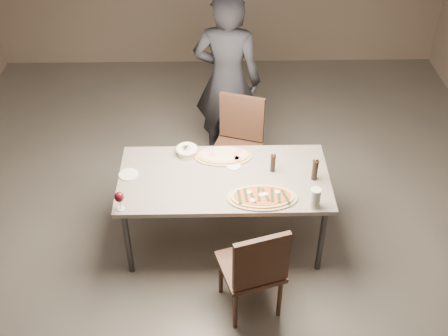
{
  "coord_description": "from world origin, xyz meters",
  "views": [
    {
      "loc": [
        -0.07,
        -3.68,
        3.8
      ],
      "look_at": [
        0.0,
        0.0,
        0.85
      ],
      "focal_mm": 45.0,
      "sensor_mm": 36.0,
      "label": 1
    }
  ],
  "objects_px": {
    "pepper_mill_left": "(315,170)",
    "ham_pizza": "(223,156)",
    "zucchini_pizza": "(262,197)",
    "bread_basket": "(187,150)",
    "dining_table": "(224,182)",
    "carafe": "(315,198)",
    "chair_far": "(238,140)",
    "chair_near": "(255,267)",
    "diner": "(227,81)"
  },
  "relations": [
    {
      "from": "bread_basket",
      "to": "carafe",
      "type": "height_order",
      "value": "carafe"
    },
    {
      "from": "ham_pizza",
      "to": "dining_table",
      "type": "bearing_deg",
      "value": -70.79
    },
    {
      "from": "bread_basket",
      "to": "chair_near",
      "type": "distance_m",
      "value": 1.31
    },
    {
      "from": "chair_near",
      "to": "chair_far",
      "type": "relative_size",
      "value": 0.97
    },
    {
      "from": "zucchini_pizza",
      "to": "bread_basket",
      "type": "xyz_separation_m",
      "value": [
        -0.63,
        0.61,
        0.03
      ]
    },
    {
      "from": "chair_near",
      "to": "zucchini_pizza",
      "type": "bearing_deg",
      "value": 64.13
    },
    {
      "from": "bread_basket",
      "to": "carafe",
      "type": "distance_m",
      "value": 1.26
    },
    {
      "from": "carafe",
      "to": "chair_far",
      "type": "xyz_separation_m",
      "value": [
        -0.56,
        1.19,
        -0.28
      ]
    },
    {
      "from": "bread_basket",
      "to": "zucchini_pizza",
      "type": "bearing_deg",
      "value": -44.13
    },
    {
      "from": "bread_basket",
      "to": "diner",
      "type": "bearing_deg",
      "value": 68.1
    },
    {
      "from": "pepper_mill_left",
      "to": "diner",
      "type": "xyz_separation_m",
      "value": [
        -0.7,
        1.33,
        0.09
      ]
    },
    {
      "from": "carafe",
      "to": "diner",
      "type": "height_order",
      "value": "diner"
    },
    {
      "from": "carafe",
      "to": "chair_near",
      "type": "relative_size",
      "value": 0.18
    },
    {
      "from": "dining_table",
      "to": "carafe",
      "type": "height_order",
      "value": "carafe"
    },
    {
      "from": "bread_basket",
      "to": "chair_far",
      "type": "height_order",
      "value": "chair_far"
    },
    {
      "from": "pepper_mill_left",
      "to": "carafe",
      "type": "xyz_separation_m",
      "value": [
        -0.05,
        -0.34,
        -0.01
      ]
    },
    {
      "from": "dining_table",
      "to": "ham_pizza",
      "type": "distance_m",
      "value": 0.29
    },
    {
      "from": "dining_table",
      "to": "chair_near",
      "type": "distance_m",
      "value": 0.87
    },
    {
      "from": "zucchini_pizza",
      "to": "bread_basket",
      "type": "relative_size",
      "value": 2.93
    },
    {
      "from": "bread_basket",
      "to": "chair_far",
      "type": "distance_m",
      "value": 0.72
    },
    {
      "from": "ham_pizza",
      "to": "pepper_mill_left",
      "type": "bearing_deg",
      "value": -3.78
    },
    {
      "from": "pepper_mill_left",
      "to": "ham_pizza",
      "type": "bearing_deg",
      "value": 157.41
    },
    {
      "from": "dining_table",
      "to": "zucchini_pizza",
      "type": "distance_m",
      "value": 0.42
    },
    {
      "from": "zucchini_pizza",
      "to": "diner",
      "type": "distance_m",
      "value": 1.6
    },
    {
      "from": "dining_table",
      "to": "zucchini_pizza",
      "type": "xyz_separation_m",
      "value": [
        0.31,
        -0.28,
        0.07
      ]
    },
    {
      "from": "dining_table",
      "to": "chair_far",
      "type": "bearing_deg",
      "value": 79.05
    },
    {
      "from": "ham_pizza",
      "to": "pepper_mill_left",
      "type": "height_order",
      "value": "pepper_mill_left"
    },
    {
      "from": "bread_basket",
      "to": "dining_table",
      "type": "bearing_deg",
      "value": -45.56
    },
    {
      "from": "dining_table",
      "to": "bread_basket",
      "type": "relative_size",
      "value": 9.07
    },
    {
      "from": "zucchini_pizza",
      "to": "carafe",
      "type": "bearing_deg",
      "value": 10.55
    },
    {
      "from": "ham_pizza",
      "to": "carafe",
      "type": "relative_size",
      "value": 2.93
    },
    {
      "from": "pepper_mill_left",
      "to": "zucchini_pizza",
      "type": "bearing_deg",
      "value": -152.16
    },
    {
      "from": "ham_pizza",
      "to": "diner",
      "type": "relative_size",
      "value": 0.27
    },
    {
      "from": "carafe",
      "to": "pepper_mill_left",
      "type": "bearing_deg",
      "value": 82.19
    },
    {
      "from": "pepper_mill_left",
      "to": "diner",
      "type": "height_order",
      "value": "diner"
    },
    {
      "from": "ham_pizza",
      "to": "chair_near",
      "type": "relative_size",
      "value": 0.54
    },
    {
      "from": "zucchini_pizza",
      "to": "pepper_mill_left",
      "type": "height_order",
      "value": "pepper_mill_left"
    },
    {
      "from": "pepper_mill_left",
      "to": "chair_far",
      "type": "height_order",
      "value": "chair_far"
    },
    {
      "from": "zucchini_pizza",
      "to": "diner",
      "type": "height_order",
      "value": "diner"
    },
    {
      "from": "pepper_mill_left",
      "to": "diner",
      "type": "distance_m",
      "value": 1.51
    },
    {
      "from": "chair_far",
      "to": "chair_near",
      "type": "bearing_deg",
      "value": 110.21
    },
    {
      "from": "zucchini_pizza",
      "to": "chair_far",
      "type": "height_order",
      "value": "chair_far"
    },
    {
      "from": "bread_basket",
      "to": "chair_near",
      "type": "height_order",
      "value": "chair_near"
    },
    {
      "from": "chair_near",
      "to": "dining_table",
      "type": "bearing_deg",
      "value": 87.92
    },
    {
      "from": "chair_near",
      "to": "diner",
      "type": "bearing_deg",
      "value": 77.42
    },
    {
      "from": "pepper_mill_left",
      "to": "chair_near",
      "type": "height_order",
      "value": "pepper_mill_left"
    },
    {
      "from": "ham_pizza",
      "to": "diner",
      "type": "xyz_separation_m",
      "value": [
        0.06,
        1.01,
        0.18
      ]
    },
    {
      "from": "chair_near",
      "to": "diner",
      "type": "relative_size",
      "value": 0.51
    },
    {
      "from": "carafe",
      "to": "chair_far",
      "type": "distance_m",
      "value": 1.35
    },
    {
      "from": "pepper_mill_left",
      "to": "chair_far",
      "type": "xyz_separation_m",
      "value": [
        -0.61,
        0.85,
        -0.3
      ]
    }
  ]
}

